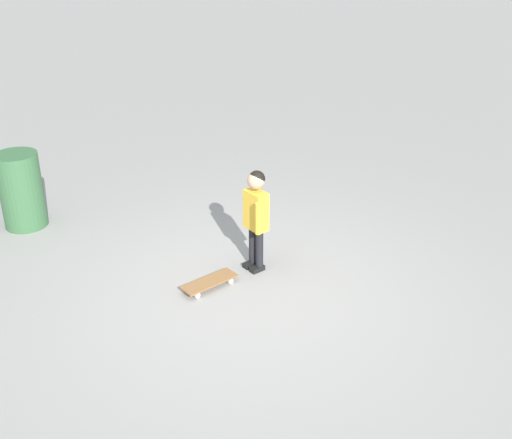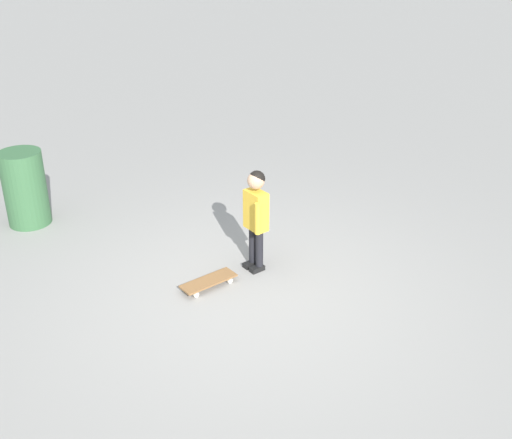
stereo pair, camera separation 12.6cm
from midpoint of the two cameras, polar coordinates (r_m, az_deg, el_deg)
The scene contains 4 objects.
ground_plane at distance 5.96m, azimuth -1.32°, elevation -7.16°, with size 50.00×50.00×0.00m, color gray.
child_person at distance 6.12m, azimuth -0.60°, elevation 0.89°, with size 0.27×0.41×1.06m.
skateboard at distance 6.11m, azimuth -4.84°, elevation -5.67°, with size 0.57×0.48×0.07m.
trash_bin at distance 7.60m, azimuth -20.96°, elevation 2.48°, with size 0.48×0.48×0.87m, color #38663D.
Camera 1 is at (-0.32, -4.95, 3.30)m, focal length 44.13 mm.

